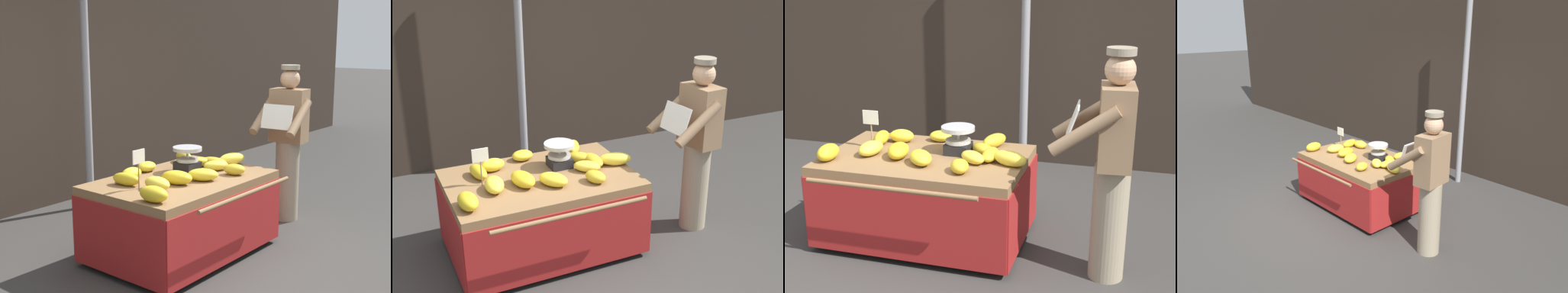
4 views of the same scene
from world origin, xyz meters
TOP-DOWN VIEW (x-y plane):
  - ground_plane at (0.00, 0.00)m, footprint 60.00×60.00m
  - back_wall at (0.00, 2.88)m, footprint 16.00×0.24m
  - street_pole at (0.48, 2.35)m, footprint 0.09×0.09m
  - banana_cart at (0.04, 0.53)m, footprint 1.68×1.29m
  - weighing_scale at (0.28, 0.66)m, footprint 0.28×0.28m
  - price_sign at (-0.47, 0.58)m, footprint 0.14×0.01m
  - banana_bunch_0 at (0.01, 0.96)m, footprint 0.21×0.17m
  - banana_bunch_1 at (0.08, 0.32)m, footprint 0.29×0.32m
  - banana_bunch_2 at (-0.68, 0.21)m, footprint 0.17×0.27m
  - banana_bunch_3 at (-0.41, 0.43)m, footprint 0.20×0.29m
  - banana_bunch_4 at (-0.16, 0.42)m, footprint 0.23×0.32m
  - banana_bunch_5 at (0.58, 0.57)m, footprint 0.14×0.30m
  - banana_bunch_6 at (0.52, 0.92)m, footprint 0.22×0.30m
  - banana_bunch_7 at (-0.46, 0.74)m, footprint 0.16×0.29m
  - banana_bunch_8 at (0.43, 0.22)m, footprint 0.20×0.24m
  - banana_bunch_9 at (0.76, 0.48)m, footprint 0.32×0.22m
  - banana_bunch_10 at (-0.31, 0.83)m, footprint 0.23×0.16m
  - banana_bunch_11 at (0.46, 0.46)m, footprint 0.28×0.25m
  - banana_bunch_12 at (0.48, 0.69)m, footprint 0.27×0.24m
  - vendor_person at (1.54, 0.29)m, footprint 0.60×0.55m

SIDE VIEW (x-z plane):
  - ground_plane at x=0.00m, z-range 0.00..0.00m
  - banana_cart at x=0.04m, z-range 0.17..0.91m
  - banana_bunch_5 at x=0.58m, z-range 0.74..0.83m
  - banana_bunch_0 at x=0.01m, z-range 0.74..0.84m
  - banana_bunch_12 at x=0.48m, z-range 0.74..0.84m
  - banana_bunch_11 at x=0.46m, z-range 0.74..0.84m
  - banana_bunch_8 at x=0.43m, z-range 0.74..0.84m
  - banana_bunch_1 at x=0.08m, z-range 0.74..0.85m
  - banana_bunch_7 at x=-0.46m, z-range 0.74..0.85m
  - banana_bunch_3 at x=-0.41m, z-range 0.74..0.85m
  - banana_bunch_10 at x=-0.31m, z-range 0.74..0.86m
  - banana_bunch_6 at x=0.52m, z-range 0.74..0.86m
  - banana_bunch_4 at x=-0.16m, z-range 0.74..0.86m
  - banana_bunch_9 at x=0.76m, z-range 0.74..0.86m
  - banana_bunch_2 at x=-0.68m, z-range 0.74..0.87m
  - weighing_scale at x=0.28m, z-range 0.74..0.97m
  - vendor_person at x=1.54m, z-range 0.02..1.73m
  - price_sign at x=-0.47m, z-range 0.82..1.16m
  - street_pole at x=0.48m, z-range 0.00..3.13m
  - back_wall at x=0.00m, z-range 0.00..3.97m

